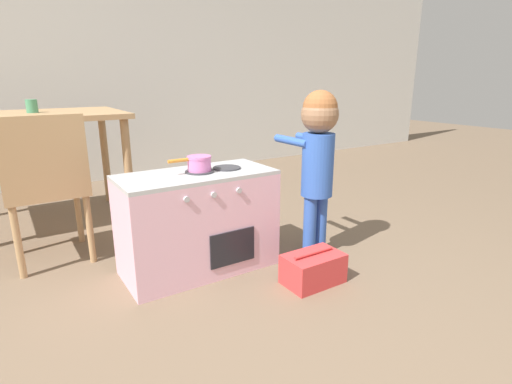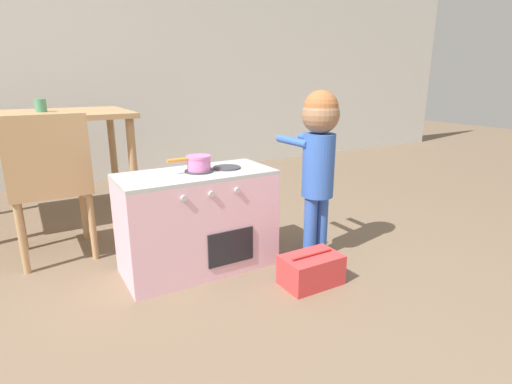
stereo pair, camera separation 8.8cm
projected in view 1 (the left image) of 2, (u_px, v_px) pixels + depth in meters
name	position (u px, v px, depth m)	size (l,w,h in m)	color
wall_back	(72.00, 44.00, 3.66)	(10.00, 0.06, 2.60)	silver
play_kitchen	(198.00, 222.00, 2.12)	(0.80, 0.39, 0.54)	#EAB2C6
toy_pot	(199.00, 162.00, 2.04)	(0.23, 0.12, 0.08)	pink
child_figure	(318.00, 147.00, 2.18)	(0.20, 0.38, 0.94)	#335BB7
toy_basket	(313.00, 269.00, 2.01)	(0.30, 0.19, 0.17)	#D13838
dining_table	(22.00, 129.00, 2.64)	(1.27, 0.80, 0.78)	tan
dining_chair_near	(46.00, 186.00, 2.14)	(0.41, 0.41, 0.83)	tan
cup_on_table	(32.00, 106.00, 2.66)	(0.07, 0.07, 0.09)	#478E66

